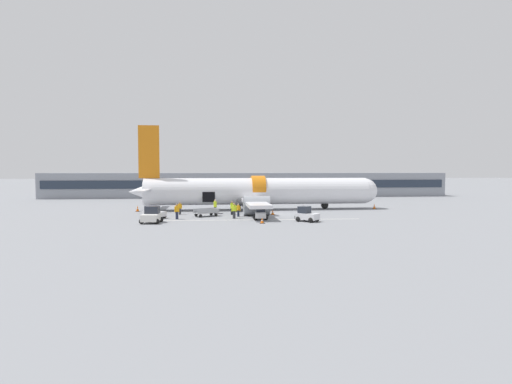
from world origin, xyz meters
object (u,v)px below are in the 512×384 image
(baggage_tug_lead, at_px, (307,215))
(baggage_tug_rear, at_px, (261,214))
(airplane, at_px, (255,192))
(ground_crew_helper, at_px, (232,208))
(baggage_cart_loading, at_px, (207,213))
(ground_crew_supervisor, at_px, (215,206))
(ground_crew_driver, at_px, (234,210))
(baggage_tug_mid, at_px, (152,216))
(baggage_tug_spare, at_px, (154,213))
(ground_crew_loader_a, at_px, (177,211))
(ground_crew_loader_b, at_px, (238,210))
(ground_crew_marshal, at_px, (180,208))

(baggage_tug_lead, bearing_deg, baggage_tug_rear, 150.51)
(airplane, distance_m, ground_crew_helper, 7.51)
(airplane, bearing_deg, baggage_cart_loading, -130.72)
(ground_crew_supervisor, bearing_deg, baggage_tug_lead, -42.51)
(airplane, xyz_separation_m, ground_crew_helper, (-3.59, -6.37, -1.68))
(baggage_tug_lead, height_order, ground_crew_driver, ground_crew_driver)
(airplane, distance_m, baggage_tug_rear, 11.49)
(ground_crew_supervisor, bearing_deg, airplane, 41.10)
(baggage_tug_mid, distance_m, baggage_tug_spare, 4.47)
(baggage_cart_loading, distance_m, ground_crew_loader_a, 4.20)
(ground_crew_loader_a, bearing_deg, ground_crew_supervisor, 50.46)
(baggage_tug_mid, distance_m, ground_crew_supervisor, 10.78)
(airplane, xyz_separation_m, baggage_cart_loading, (-6.75, -7.85, -2.11))
(airplane, bearing_deg, ground_crew_loader_b, -109.00)
(baggage_tug_mid, relative_size, baggage_cart_loading, 0.77)
(airplane, height_order, ground_crew_supervisor, airplane)
(baggage_cart_loading, bearing_deg, ground_crew_loader_b, -9.70)
(baggage_tug_lead, relative_size, ground_crew_marshal, 1.68)
(baggage_tug_mid, distance_m, ground_crew_driver, 9.41)
(ground_crew_driver, relative_size, ground_crew_helper, 1.08)
(baggage_tug_lead, xyz_separation_m, ground_crew_marshal, (-14.36, 8.65, 0.15))
(baggage_tug_mid, xyz_separation_m, baggage_tug_rear, (11.97, 1.96, -0.12))
(baggage_tug_spare, distance_m, ground_crew_helper, 9.63)
(ground_crew_marshal, bearing_deg, airplane, 27.77)
(ground_crew_driver, distance_m, ground_crew_marshal, 8.34)
(baggage_tug_spare, bearing_deg, ground_crew_driver, -9.78)
(airplane, relative_size, baggage_tug_rear, 11.96)
(baggage_tug_mid, xyz_separation_m, ground_crew_driver, (8.97, 2.84, 0.21))
(baggage_cart_loading, relative_size, ground_crew_helper, 2.21)
(baggage_cart_loading, height_order, ground_crew_marshal, ground_crew_marshal)
(ground_crew_supervisor, bearing_deg, baggage_cart_loading, -110.46)
(ground_crew_loader_b, bearing_deg, airplane, 71.00)
(ground_crew_loader_a, bearing_deg, ground_crew_driver, -0.96)
(baggage_tug_lead, height_order, baggage_tug_rear, baggage_tug_lead)
(ground_crew_loader_b, bearing_deg, baggage_tug_rear, -49.84)
(baggage_cart_loading, bearing_deg, ground_crew_supervisor, 69.54)
(baggage_tug_rear, distance_m, ground_crew_loader_a, 9.61)
(baggage_tug_rear, bearing_deg, ground_crew_loader_a, 174.08)
(baggage_tug_spare, bearing_deg, baggage_tug_mid, -85.10)
(ground_crew_driver, bearing_deg, ground_crew_loader_b, 72.13)
(baggage_tug_lead, distance_m, ground_crew_driver, 8.54)
(baggage_tug_mid, relative_size, baggage_tug_rear, 0.96)
(ground_crew_loader_a, bearing_deg, ground_crew_marshal, 90.56)
(baggage_tug_rear, xyz_separation_m, ground_crew_driver, (-3.00, 0.88, 0.33))
(ground_crew_marshal, bearing_deg, baggage_tug_mid, -106.59)
(ground_crew_driver, bearing_deg, baggage_tug_lead, -24.73)
(baggage_tug_spare, xyz_separation_m, ground_crew_driver, (9.35, -1.61, 0.34))
(airplane, height_order, baggage_cart_loading, airplane)
(ground_crew_loader_a, bearing_deg, ground_crew_loader_b, 14.23)
(ground_crew_loader_b, xyz_separation_m, ground_crew_driver, (-0.62, -1.93, 0.13))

